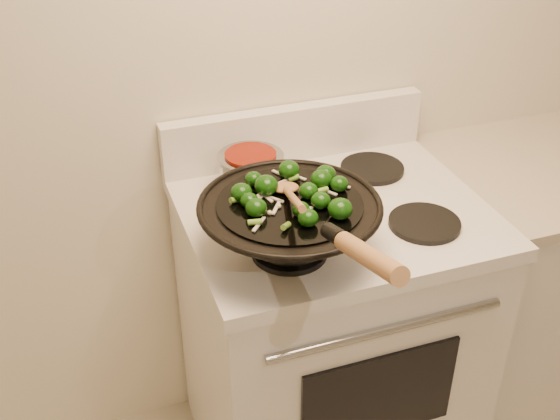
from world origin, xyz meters
name	(u,v)px	position (x,y,z in m)	size (l,w,h in m)	color
stove	(328,336)	(-0.21, 1.17, 0.47)	(0.78, 0.67, 1.08)	white
counter_unit	(559,277)	(0.64, 1.20, 0.46)	(0.90, 0.62, 0.91)	white
wok	(290,225)	(-0.39, 1.01, 1.01)	(0.42, 0.70, 0.28)	black
stirfry	(295,192)	(-0.37, 1.03, 1.08)	(0.29, 0.27, 0.05)	#0F3908
wooden_spoon	(290,194)	(-0.40, 1.00, 1.10)	(0.10, 0.29, 0.12)	#9C6A3D
saucepan	(251,171)	(-0.39, 1.32, 0.99)	(0.18, 0.28, 0.10)	#96999E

